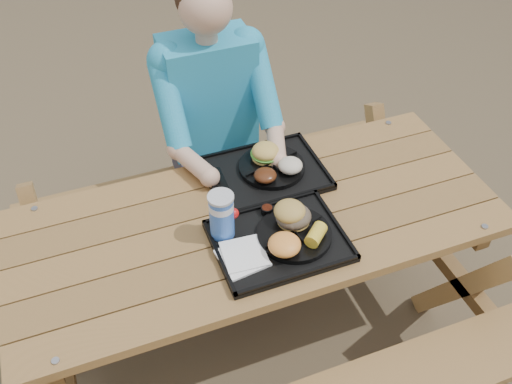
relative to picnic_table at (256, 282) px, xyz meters
name	(u,v)px	position (x,y,z in m)	size (l,w,h in m)	color
ground	(256,333)	(0.00, 0.00, -0.38)	(60.00, 60.00, 0.00)	#999999
picnic_table	(256,282)	(0.00, 0.00, 0.00)	(1.80, 1.49, 0.75)	#999999
tray_near	(279,241)	(0.03, -0.14, 0.39)	(0.45, 0.35, 0.02)	black
tray_far	(266,174)	(0.12, 0.20, 0.39)	(0.45, 0.35, 0.02)	black
plate_near	(294,234)	(0.09, -0.15, 0.41)	(0.26, 0.26, 0.02)	black
plate_far	(272,167)	(0.15, 0.21, 0.41)	(0.26, 0.26, 0.02)	black
napkin_stack	(242,257)	(-0.12, -0.18, 0.40)	(0.15, 0.15, 0.02)	white
soda_cup	(222,217)	(-0.14, -0.05, 0.48)	(0.08, 0.08, 0.17)	#184DB6
condiment_bbq	(267,210)	(0.04, -0.01, 0.41)	(0.05, 0.05, 0.03)	#320F05
condiment_mustard	(284,209)	(0.10, -0.02, 0.41)	(0.04, 0.04, 0.03)	gold
sandwich	(294,209)	(0.10, -0.10, 0.48)	(0.12, 0.12, 0.12)	#BF9543
mac_cheese	(284,245)	(0.02, -0.21, 0.44)	(0.11, 0.11, 0.06)	#FFA443
corn_cob	(316,235)	(0.14, -0.21, 0.44)	(0.09, 0.09, 0.05)	yellow
cutlery_far	(222,181)	(-0.06, 0.21, 0.40)	(0.03, 0.17, 0.01)	black
burger	(266,148)	(0.14, 0.26, 0.46)	(0.11, 0.11, 0.10)	gold
baked_beans	(265,175)	(0.09, 0.14, 0.43)	(0.09, 0.09, 0.04)	#4F240F
potato_salad	(290,165)	(0.20, 0.16, 0.44)	(0.09, 0.09, 0.05)	beige
diner	(213,138)	(0.04, 0.65, 0.27)	(0.48, 0.84, 1.28)	#17A590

